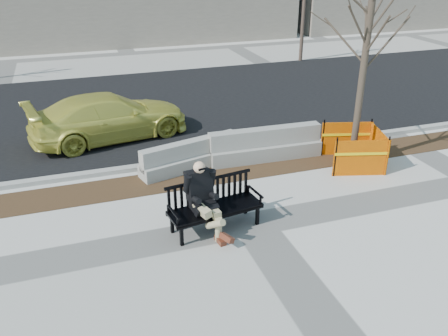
{
  "coord_description": "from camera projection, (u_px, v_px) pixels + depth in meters",
  "views": [
    {
      "loc": [
        -3.43,
        -8.15,
        5.56
      ],
      "look_at": [
        -0.43,
        0.69,
        1.11
      ],
      "focal_mm": 37.94,
      "sensor_mm": 36.0,
      "label": 1
    }
  ],
  "objects": [
    {
      "name": "ground",
      "position": [
        253.0,
        224.0,
        10.36
      ],
      "size": [
        120.0,
        120.0,
        0.0
      ],
      "primitive_type": "plane",
      "color": "beige",
      "rests_on": "ground"
    },
    {
      "name": "bench",
      "position": [
        215.0,
        228.0,
        10.19
      ],
      "size": [
        2.12,
        1.01,
        1.08
      ],
      "primitive_type": null,
      "rotation": [
        0.0,
        0.0,
        0.14
      ],
      "color": "black",
      "rests_on": "ground"
    },
    {
      "name": "curb",
      "position": [
        206.0,
        158.0,
        13.36
      ],
      "size": [
        60.0,
        0.25,
        0.12
      ],
      "primitive_type": "cube",
      "color": "#9E9B93",
      "rests_on": "ground"
    },
    {
      "name": "asphalt_street",
      "position": [
        166.0,
        105.0,
        17.88
      ],
      "size": [
        60.0,
        10.4,
        0.01
      ],
      "primitive_type": "cube",
      "color": "black",
      "rests_on": "ground"
    },
    {
      "name": "far_tree_right",
      "position": [
        300.0,
        61.0,
        24.67
      ],
      "size": [
        2.33,
        2.33,
        5.52
      ],
      "primitive_type": null,
      "rotation": [
        0.0,
        0.0,
        -0.15
      ],
      "color": "#4F3D32",
      "rests_on": "ground"
    },
    {
      "name": "sedan",
      "position": [
        112.0,
        138.0,
        14.91
      ],
      "size": [
        5.15,
        2.92,
        1.41
      ],
      "primitive_type": "imported",
      "rotation": [
        0.0,
        0.0,
        1.78
      ],
      "color": "#D1CB4B",
      "rests_on": "ground"
    },
    {
      "name": "jersey_barrier_left",
      "position": [
        191.0,
        168.0,
        12.9
      ],
      "size": [
        2.89,
        1.27,
        0.81
      ],
      "primitive_type": null,
      "rotation": [
        0.0,
        0.0,
        0.25
      ],
      "color": "#9C9991",
      "rests_on": "ground"
    },
    {
      "name": "mulch_strip",
      "position": [
        216.0,
        174.0,
        12.58
      ],
      "size": [
        40.0,
        1.2,
        0.02
      ],
      "primitive_type": "cube",
      "color": "#47301C",
      "rests_on": "ground"
    },
    {
      "name": "jersey_barrier_right",
      "position": [
        264.0,
        159.0,
        13.48
      ],
      "size": [
        3.26,
        0.75,
        0.93
      ],
      "primitive_type": null,
      "rotation": [
        0.0,
        0.0,
        -0.03
      ],
      "color": "gray",
      "rests_on": "ground"
    },
    {
      "name": "seated_man",
      "position": [
        203.0,
        230.0,
        10.13
      ],
      "size": [
        0.83,
        1.21,
        1.58
      ],
      "primitive_type": null,
      "rotation": [
        0.0,
        0.0,
        0.14
      ],
      "color": "black",
      "rests_on": "ground"
    },
    {
      "name": "tree_fence",
      "position": [
        351.0,
        164.0,
        13.12
      ],
      "size": [
        2.68,
        2.68,
        5.43
      ],
      "primitive_type": null,
      "rotation": [
        0.0,
        0.0,
        -0.28
      ],
      "color": "#FB7100",
      "rests_on": "ground"
    }
  ]
}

